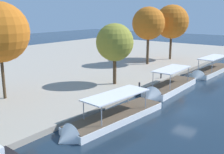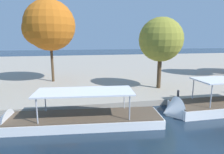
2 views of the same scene
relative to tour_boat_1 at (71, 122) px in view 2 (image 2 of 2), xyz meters
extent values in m
plane|color=#192838|center=(8.11, -4.80, -0.24)|extent=(220.00, 220.00, 0.00)
cube|color=#A39989|center=(8.11, 30.33, 0.07)|extent=(120.00, 55.00, 0.62)
cube|color=white|center=(1.13, -0.11, -0.14)|extent=(12.58, 4.24, 1.24)
cone|color=white|center=(-5.51, 0.53, -0.14)|extent=(1.66, 2.89, 2.77)
cube|color=brown|center=(1.13, -0.11, 0.52)|extent=(12.32, 4.06, 0.08)
cylinder|color=#B2B2B7|center=(-2.37, -1.01, 1.52)|extent=(0.10, 0.10, 1.92)
cylinder|color=#B2B2B7|center=(-2.13, 1.44, 1.52)|extent=(0.10, 0.10, 1.92)
cylinder|color=#B2B2B7|center=(4.39, -1.66, 1.52)|extent=(0.10, 0.10, 1.92)
cylinder|color=#B2B2B7|center=(4.62, 0.79, 1.52)|extent=(0.10, 0.10, 1.92)
cube|color=silver|center=(1.13, -0.11, 2.54)|extent=(7.89, 3.55, 0.12)
cone|color=white|center=(8.90, 0.34, 0.01)|extent=(1.41, 2.89, 2.89)
cylinder|color=#B2B2B7|center=(11.93, -0.93, 1.74)|extent=(0.10, 0.10, 2.10)
cylinder|color=#B2B2B7|center=(11.92, 1.64, 1.74)|extent=(0.10, 0.10, 2.10)
cylinder|color=#2D2D33|center=(11.43, 3.48, 0.68)|extent=(0.23, 0.23, 0.60)
sphere|color=#2D2D33|center=(11.43, 3.48, 1.04)|extent=(0.26, 0.26, 0.26)
cylinder|color=#4C3823|center=(-2.80, 14.11, 3.08)|extent=(0.37, 0.37, 5.41)
sphere|color=#BC6019|center=(-2.80, 14.11, 8.46)|extent=(7.13, 7.13, 7.13)
sphere|color=#BC6019|center=(-3.70, 15.26, 8.35)|extent=(3.91, 3.91, 3.91)
sphere|color=#BC6019|center=(-4.28, 14.15, 7.90)|extent=(4.59, 4.59, 4.59)
cylinder|color=#4C3823|center=(10.98, 7.50, 2.44)|extent=(0.51, 0.51, 4.12)
sphere|color=olive|center=(10.98, 7.50, 6.53)|extent=(5.43, 5.43, 5.43)
sphere|color=olive|center=(11.24, 7.99, 5.94)|extent=(3.36, 3.36, 3.36)
sphere|color=olive|center=(11.84, 7.49, 6.02)|extent=(3.37, 3.37, 3.37)
camera|label=1|loc=(-20.13, -15.80, 10.75)|focal=43.43mm
camera|label=2|loc=(0.45, -14.72, 6.68)|focal=30.44mm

